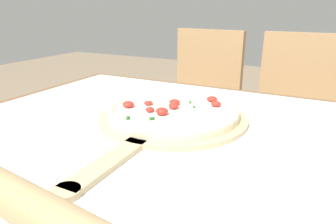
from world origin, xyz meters
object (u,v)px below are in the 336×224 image
object	(u,v)px
pizza_peel	(169,120)
chair_left	(200,102)
pizza	(173,110)
rolling_pin	(30,207)
chair_right	(294,116)

from	to	relation	value
pizza_peel	chair_left	size ratio (longest dim) A/B	0.68
pizza	chair_left	distance (m)	0.84
rolling_pin	pizza	bearing A→B (deg)	91.28
chair_left	chair_right	bearing A→B (deg)	6.38
pizza	chair_right	bearing A→B (deg)	71.38
pizza	rolling_pin	bearing A→B (deg)	-88.72
pizza_peel	rolling_pin	world-z (taller)	rolling_pin
pizza	chair_right	distance (m)	0.85
pizza_peel	chair_left	world-z (taller)	chair_left
rolling_pin	chair_right	world-z (taller)	chair_right
pizza_peel	rolling_pin	size ratio (longest dim) A/B	1.29
rolling_pin	chair_right	xyz separation A→B (m)	(0.25, 1.24, -0.23)
pizza	pizza_peel	bearing A→B (deg)	-89.58
pizza	rolling_pin	world-z (taller)	rolling_pin
chair_left	pizza_peel	bearing A→B (deg)	-68.63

